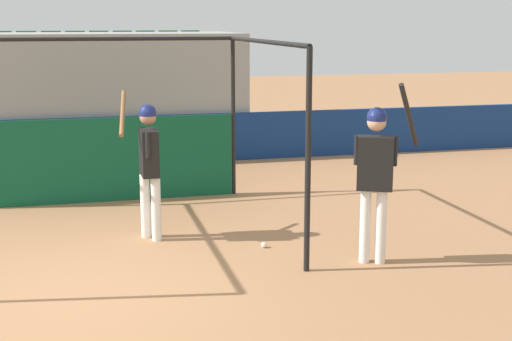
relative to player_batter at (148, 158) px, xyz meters
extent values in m
plane|color=#A8754C|center=(-1.11, -2.03, -1.12)|extent=(60.00, 60.00, 0.00)
cube|color=navy|center=(-1.11, 5.21, -0.62)|extent=(24.00, 0.12, 1.01)
cube|color=#9E9E99|center=(-1.11, 6.87, 0.21)|extent=(7.60, 3.20, 2.66)
cube|color=#195B33|center=(-1.94, 5.67, -0.06)|extent=(0.45, 0.40, 0.10)
cube|color=#195B33|center=(-1.94, 5.85, 0.17)|extent=(0.45, 0.06, 0.40)
cube|color=#195B33|center=(-1.39, 5.67, -0.06)|extent=(0.45, 0.40, 0.10)
cube|color=#195B33|center=(-1.39, 5.85, 0.17)|extent=(0.45, 0.06, 0.40)
cube|color=#195B33|center=(-0.84, 5.67, -0.06)|extent=(0.45, 0.40, 0.10)
cube|color=#195B33|center=(-0.84, 5.85, 0.17)|extent=(0.45, 0.06, 0.40)
cube|color=#195B33|center=(-0.29, 5.67, -0.06)|extent=(0.45, 0.40, 0.10)
cube|color=#195B33|center=(-0.29, 5.85, 0.17)|extent=(0.45, 0.06, 0.40)
cube|color=#195B33|center=(0.26, 5.67, -0.06)|extent=(0.45, 0.40, 0.10)
cube|color=#195B33|center=(0.26, 5.85, 0.17)|extent=(0.45, 0.06, 0.40)
cube|color=#195B33|center=(0.81, 5.67, -0.06)|extent=(0.45, 0.40, 0.10)
cube|color=#195B33|center=(0.81, 5.85, 0.17)|extent=(0.45, 0.06, 0.40)
cube|color=#195B33|center=(1.36, 5.67, -0.06)|extent=(0.45, 0.40, 0.10)
cube|color=#195B33|center=(1.36, 5.85, 0.17)|extent=(0.45, 0.06, 0.40)
cube|color=#195B33|center=(1.91, 5.67, -0.06)|extent=(0.45, 0.40, 0.10)
cube|color=#195B33|center=(1.91, 5.85, 0.17)|extent=(0.45, 0.06, 0.40)
cube|color=#195B33|center=(-1.94, 6.47, 0.34)|extent=(0.45, 0.40, 0.10)
cube|color=#195B33|center=(-1.94, 6.65, 0.57)|extent=(0.45, 0.06, 0.40)
cube|color=#195B33|center=(-1.39, 6.47, 0.34)|extent=(0.45, 0.40, 0.10)
cube|color=#195B33|center=(-1.39, 6.65, 0.57)|extent=(0.45, 0.06, 0.40)
cube|color=#195B33|center=(-0.84, 6.47, 0.34)|extent=(0.45, 0.40, 0.10)
cube|color=#195B33|center=(-0.84, 6.65, 0.57)|extent=(0.45, 0.06, 0.40)
cube|color=#195B33|center=(-0.29, 6.47, 0.34)|extent=(0.45, 0.40, 0.10)
cube|color=#195B33|center=(-0.29, 6.65, 0.57)|extent=(0.45, 0.06, 0.40)
cube|color=#195B33|center=(0.26, 6.47, 0.34)|extent=(0.45, 0.40, 0.10)
cube|color=#195B33|center=(0.26, 6.65, 0.57)|extent=(0.45, 0.06, 0.40)
cube|color=#195B33|center=(0.81, 6.47, 0.34)|extent=(0.45, 0.40, 0.10)
cube|color=#195B33|center=(0.81, 6.65, 0.57)|extent=(0.45, 0.06, 0.40)
cube|color=#195B33|center=(1.36, 6.47, 0.34)|extent=(0.45, 0.40, 0.10)
cube|color=#195B33|center=(1.36, 6.65, 0.57)|extent=(0.45, 0.06, 0.40)
cube|color=#195B33|center=(1.91, 6.47, 0.34)|extent=(0.45, 0.40, 0.10)
cube|color=#195B33|center=(1.91, 6.65, 0.57)|extent=(0.45, 0.06, 0.40)
cube|color=#195B33|center=(-2.49, 7.27, 0.74)|extent=(0.45, 0.40, 0.10)
cube|color=#195B33|center=(-2.49, 7.45, 0.97)|extent=(0.45, 0.06, 0.40)
cube|color=#195B33|center=(-1.94, 7.27, 0.74)|extent=(0.45, 0.40, 0.10)
cube|color=#195B33|center=(-1.94, 7.45, 0.97)|extent=(0.45, 0.06, 0.40)
cube|color=#195B33|center=(-1.39, 7.27, 0.74)|extent=(0.45, 0.40, 0.10)
cube|color=#195B33|center=(-1.39, 7.45, 0.97)|extent=(0.45, 0.06, 0.40)
cube|color=#195B33|center=(-0.84, 7.27, 0.74)|extent=(0.45, 0.40, 0.10)
cube|color=#195B33|center=(-0.84, 7.45, 0.97)|extent=(0.45, 0.06, 0.40)
cube|color=#195B33|center=(-0.29, 7.27, 0.74)|extent=(0.45, 0.40, 0.10)
cube|color=#195B33|center=(-0.29, 7.45, 0.97)|extent=(0.45, 0.06, 0.40)
cube|color=#195B33|center=(0.26, 7.27, 0.74)|extent=(0.45, 0.40, 0.10)
cube|color=#195B33|center=(0.26, 7.45, 0.97)|extent=(0.45, 0.06, 0.40)
cube|color=#195B33|center=(0.81, 7.27, 0.74)|extent=(0.45, 0.40, 0.10)
cube|color=#195B33|center=(0.81, 7.45, 0.97)|extent=(0.45, 0.06, 0.40)
cube|color=#195B33|center=(1.36, 7.27, 0.74)|extent=(0.45, 0.40, 0.10)
cube|color=#195B33|center=(1.36, 7.45, 0.97)|extent=(0.45, 0.06, 0.40)
cube|color=#195B33|center=(1.91, 7.27, 0.74)|extent=(0.45, 0.40, 0.10)
cube|color=#195B33|center=(1.91, 7.45, 0.97)|extent=(0.45, 0.06, 0.40)
cube|color=#195B33|center=(-2.49, 8.07, 1.14)|extent=(0.45, 0.40, 0.10)
cube|color=#195B33|center=(-2.49, 8.25, 1.37)|extent=(0.45, 0.06, 0.40)
cube|color=#195B33|center=(-1.94, 8.07, 1.14)|extent=(0.45, 0.40, 0.10)
cube|color=#195B33|center=(-1.94, 8.25, 1.37)|extent=(0.45, 0.06, 0.40)
cube|color=#195B33|center=(-1.39, 8.07, 1.14)|extent=(0.45, 0.40, 0.10)
cube|color=#195B33|center=(-1.39, 8.25, 1.37)|extent=(0.45, 0.06, 0.40)
cube|color=#195B33|center=(-0.84, 8.07, 1.14)|extent=(0.45, 0.40, 0.10)
cube|color=#195B33|center=(-0.84, 8.25, 1.37)|extent=(0.45, 0.06, 0.40)
cube|color=#195B33|center=(-0.29, 8.07, 1.14)|extent=(0.45, 0.40, 0.10)
cube|color=#195B33|center=(-0.29, 8.25, 1.37)|extent=(0.45, 0.06, 0.40)
cube|color=#195B33|center=(0.26, 8.07, 1.14)|extent=(0.45, 0.40, 0.10)
cube|color=#195B33|center=(0.26, 8.25, 1.37)|extent=(0.45, 0.06, 0.40)
cube|color=#195B33|center=(0.81, 8.07, 1.14)|extent=(0.45, 0.40, 0.10)
cube|color=#195B33|center=(0.81, 8.25, 1.37)|extent=(0.45, 0.06, 0.40)
cube|color=#195B33|center=(1.36, 8.07, 1.14)|extent=(0.45, 0.40, 0.10)
cube|color=#195B33|center=(1.36, 8.25, 1.37)|extent=(0.45, 0.06, 0.40)
cube|color=#195B33|center=(1.91, 8.07, 1.14)|extent=(0.45, 0.40, 0.10)
cube|color=#195B33|center=(1.91, 8.25, 1.37)|extent=(0.45, 0.06, 0.40)
cylinder|color=black|center=(1.66, -1.75, 0.20)|extent=(0.07, 0.07, 2.64)
cylinder|color=black|center=(1.66, 2.25, 0.20)|extent=(0.07, 0.07, 2.64)
cylinder|color=black|center=(1.66, 0.25, 1.51)|extent=(0.06, 4.00, 0.06)
cylinder|color=black|center=(-0.42, 2.25, 1.51)|extent=(4.15, 0.06, 0.06)
cube|color=#0F5133|center=(-0.42, 2.23, -0.43)|extent=(4.08, 0.03, 1.39)
cylinder|color=white|center=(0.07, -0.10, -0.68)|extent=(0.13, 0.13, 0.88)
cylinder|color=white|center=(-0.05, 0.09, -0.68)|extent=(0.13, 0.13, 0.88)
cube|color=black|center=(0.01, -0.01, 0.07)|extent=(0.23, 0.44, 0.62)
sphere|color=#A37556|center=(0.01, -0.01, 0.55)|extent=(0.22, 0.22, 0.22)
sphere|color=navy|center=(0.01, -0.01, 0.60)|extent=(0.23, 0.23, 0.23)
cylinder|color=black|center=(-0.02, -0.23, 0.21)|extent=(0.07, 0.07, 0.34)
cylinder|color=black|center=(-0.04, 0.22, 0.21)|extent=(0.07, 0.07, 0.34)
cylinder|color=brown|center=(-0.30, 0.24, 0.58)|extent=(0.16, 0.75, 0.55)
sphere|color=brown|center=(0.05, 0.19, 0.33)|extent=(0.08, 0.08, 0.08)
cylinder|color=white|center=(2.45, -1.62, -0.66)|extent=(0.17, 0.17, 0.92)
cylinder|color=white|center=(2.62, -1.70, -0.66)|extent=(0.17, 0.17, 0.92)
cube|color=black|center=(2.54, -1.66, 0.12)|extent=(0.48, 0.37, 0.65)
sphere|color=tan|center=(2.54, -1.66, 0.62)|extent=(0.23, 0.23, 0.23)
sphere|color=navy|center=(2.54, -1.66, 0.68)|extent=(0.24, 0.24, 0.24)
cylinder|color=black|center=(2.35, -1.53, 0.27)|extent=(0.09, 0.09, 0.36)
cylinder|color=black|center=(2.76, -1.71, 0.27)|extent=(0.09, 0.09, 0.36)
cylinder|color=black|center=(2.87, -1.82, 0.71)|extent=(0.48, 0.43, 0.80)
sphere|color=black|center=(2.69, -1.62, 0.33)|extent=(0.08, 0.08, 0.08)
sphere|color=white|center=(1.40, -0.77, -1.09)|extent=(0.07, 0.07, 0.07)
camera|label=1|loc=(-0.90, -9.41, 1.79)|focal=50.00mm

